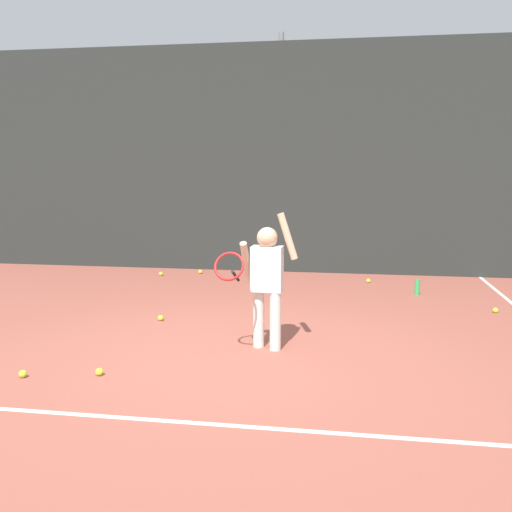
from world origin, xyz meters
TOP-DOWN VIEW (x-y plane):
  - ground_plane at (0.00, 0.00)m, footprint 20.00×20.00m
  - court_line_baseline at (0.00, -1.42)m, footprint 9.00×0.05m
  - back_fence_windscreen at (0.00, 4.47)m, footprint 12.59×0.08m
  - fence_post_1 at (0.00, 4.53)m, footprint 0.09×0.09m
  - tennis_player at (0.35, 0.27)m, footprint 0.74×0.57m
  - water_bottle at (2.12, 2.95)m, footprint 0.07×0.07m
  - tennis_ball_0 at (1.48, 3.69)m, footprint 0.07×0.07m
  - tennis_ball_1 at (2.96, 2.08)m, footprint 0.07×0.07m
  - tennis_ball_2 at (-1.58, -0.82)m, footprint 0.07×0.07m
  - tennis_ball_3 at (-1.89, 3.74)m, footprint 0.07×0.07m
  - tennis_ball_4 at (-1.29, 4.02)m, footprint 0.07×0.07m
  - tennis_ball_5 at (-0.96, -0.67)m, footprint 0.07×0.07m
  - tennis_ball_8 at (-1.00, 1.09)m, footprint 0.07×0.07m

SIDE VIEW (x-z plane):
  - ground_plane at x=0.00m, z-range 0.00..0.00m
  - court_line_baseline at x=0.00m, z-range 0.00..0.00m
  - tennis_ball_0 at x=1.48m, z-range 0.00..0.07m
  - tennis_ball_1 at x=2.96m, z-range 0.00..0.07m
  - tennis_ball_2 at x=-1.58m, z-range 0.00..0.07m
  - tennis_ball_3 at x=-1.89m, z-range 0.00..0.07m
  - tennis_ball_4 at x=-1.29m, z-range 0.00..0.07m
  - tennis_ball_5 at x=-0.96m, z-range 0.00..0.07m
  - tennis_ball_8 at x=-1.00m, z-range 0.00..0.07m
  - water_bottle at x=2.12m, z-range 0.00..0.22m
  - tennis_player at x=0.35m, z-range 0.05..1.40m
  - back_fence_windscreen at x=0.00m, z-range 0.00..3.80m
  - fence_post_1 at x=0.00m, z-range 0.00..3.95m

